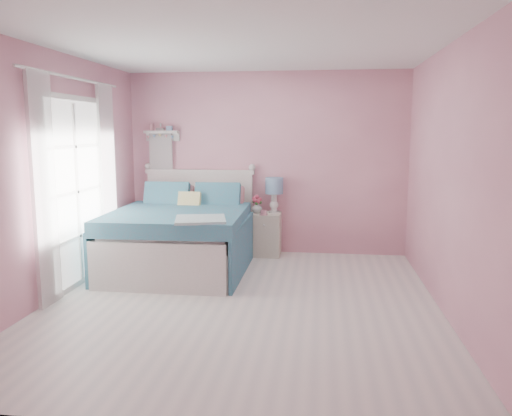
% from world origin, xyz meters
% --- Properties ---
extents(floor, '(4.50, 4.50, 0.00)m').
position_xyz_m(floor, '(0.00, 0.00, 0.00)').
color(floor, white).
rests_on(floor, ground).
extents(room_shell, '(4.50, 4.50, 4.50)m').
position_xyz_m(room_shell, '(0.00, 0.00, 1.58)').
color(room_shell, '#C27B8F').
rests_on(room_shell, floor).
extents(bed, '(1.68, 2.10, 1.21)m').
position_xyz_m(bed, '(-0.98, 1.21, 0.41)').
color(bed, silver).
rests_on(bed, floor).
extents(nightstand, '(0.42, 0.42, 0.61)m').
position_xyz_m(nightstand, '(0.02, 2.02, 0.31)').
color(nightstand, beige).
rests_on(nightstand, floor).
extents(table_lamp, '(0.25, 0.25, 0.50)m').
position_xyz_m(table_lamp, '(0.13, 2.08, 0.96)').
color(table_lamp, white).
rests_on(table_lamp, nightstand).
extents(vase, '(0.19, 0.19, 0.16)m').
position_xyz_m(vase, '(-0.11, 2.05, 0.69)').
color(vase, silver).
rests_on(vase, nightstand).
extents(teacup, '(0.10, 0.10, 0.07)m').
position_xyz_m(teacup, '(0.01, 1.88, 0.64)').
color(teacup, pink).
rests_on(teacup, nightstand).
extents(roses, '(0.14, 0.11, 0.12)m').
position_xyz_m(roses, '(-0.11, 2.04, 0.80)').
color(roses, '#DF4C6D').
rests_on(roses, vase).
extents(wall_shelf, '(0.50, 0.15, 0.25)m').
position_xyz_m(wall_shelf, '(-1.53, 2.19, 1.73)').
color(wall_shelf, silver).
rests_on(wall_shelf, room_shell).
extents(hanging_dress, '(0.34, 0.03, 0.72)m').
position_xyz_m(hanging_dress, '(-1.55, 2.18, 1.40)').
color(hanging_dress, white).
rests_on(hanging_dress, room_shell).
extents(french_door, '(0.04, 1.32, 2.16)m').
position_xyz_m(french_door, '(-1.97, 0.40, 1.07)').
color(french_door, silver).
rests_on(french_door, floor).
extents(curtain_near, '(0.04, 0.40, 2.32)m').
position_xyz_m(curtain_near, '(-1.92, -0.34, 1.18)').
color(curtain_near, white).
rests_on(curtain_near, floor).
extents(curtain_far, '(0.04, 0.40, 2.32)m').
position_xyz_m(curtain_far, '(-1.92, 1.14, 1.18)').
color(curtain_far, white).
rests_on(curtain_far, floor).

